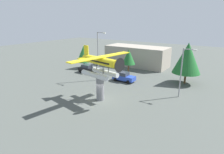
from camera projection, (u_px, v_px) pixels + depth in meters
name	position (u px, v px, depth m)	size (l,w,h in m)	color
ground_plane	(100.00, 100.00, 27.69)	(140.00, 140.00, 0.00)	#4C514C
display_pedestal	(100.00, 88.00, 27.18)	(1.10, 1.10, 3.54)	slate
floatplane_monument	(100.00, 64.00, 26.10)	(7.11, 10.44, 4.00)	silver
car_near_black	(88.00, 69.00, 41.36)	(4.20, 2.02, 1.76)	black
car_mid_blue	(124.00, 77.00, 35.63)	(4.20, 2.02, 1.76)	#2847B7
streetlight_primary	(99.00, 53.00, 34.95)	(1.84, 0.28, 8.95)	gray
streetlight_secondary	(183.00, 69.00, 27.35)	(1.84, 0.28, 7.26)	gray
storefront_building	(137.00, 56.00, 47.38)	(15.07, 6.21, 4.76)	#9E9384
tree_west	(84.00, 54.00, 44.32)	(3.37, 3.37, 5.30)	brown
tree_east	(129.00, 57.00, 40.58)	(2.81, 2.81, 5.02)	brown
tree_center_back	(187.00, 58.00, 33.38)	(4.82, 4.82, 7.30)	brown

